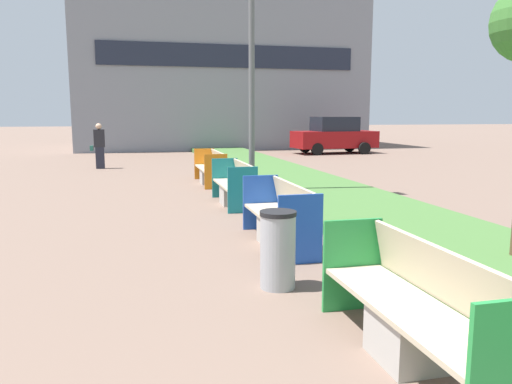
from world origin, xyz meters
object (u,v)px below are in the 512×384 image
at_px(bench_orange_frame, 211,171).
at_px(parked_car_distant, 334,136).
at_px(bench_blue_frame, 280,220).
at_px(pedestrian_walking, 99,146).
at_px(bench_teal_frame, 235,188).
at_px(bench_green_frame, 415,317).
at_px(litter_bin, 278,249).

bearing_deg(bench_orange_frame, parked_car_distant, 51.12).
xyz_separation_m(bench_blue_frame, pedestrian_walking, (-3.37, 11.99, 0.47)).
distance_m(bench_teal_frame, pedestrian_walking, 9.11).
bearing_deg(parked_car_distant, bench_teal_frame, -124.83).
bearing_deg(pedestrian_walking, parked_car_distant, 22.89).
bearing_deg(parked_car_distant, bench_green_frame, -114.99).
distance_m(pedestrian_walking, parked_car_distant, 12.17).
height_order(bench_blue_frame, bench_orange_frame, same).
xyz_separation_m(pedestrian_walking, parked_car_distant, (11.21, 4.73, 0.07)).
bearing_deg(litter_bin, parked_car_distant, 65.63).
bearing_deg(litter_bin, bench_teal_frame, 83.85).
xyz_separation_m(bench_green_frame, bench_teal_frame, (-0.00, 7.34, -0.01)).
bearing_deg(bench_green_frame, bench_orange_frame, 90.00).
bearing_deg(parked_car_distant, litter_bin, -118.46).
bearing_deg(bench_green_frame, pedestrian_walking, 102.05).
xyz_separation_m(bench_green_frame, bench_orange_frame, (-0.00, 10.80, -0.00)).
distance_m(bench_teal_frame, litter_bin, 5.45).
distance_m(bench_green_frame, pedestrian_walking, 16.15).
relative_size(bench_blue_frame, pedestrian_walking, 1.31).
distance_m(bench_blue_frame, bench_orange_frame, 7.00).
relative_size(bench_green_frame, parked_car_distant, 0.53).
height_order(bench_teal_frame, litter_bin, bench_teal_frame).
distance_m(bench_blue_frame, litter_bin, 1.97).
distance_m(bench_orange_frame, litter_bin, 8.90).
height_order(bench_green_frame, parked_car_distant, parked_car_distant).
bearing_deg(litter_bin, bench_blue_frame, 72.70).
height_order(bench_green_frame, litter_bin, bench_green_frame).
xyz_separation_m(bench_green_frame, pedestrian_walking, (-3.37, 15.79, 0.47)).
bearing_deg(bench_teal_frame, parked_car_distant, 59.26).
distance_m(bench_teal_frame, bench_orange_frame, 3.46).
xyz_separation_m(litter_bin, parked_car_distant, (8.42, 18.60, 0.46)).
bearing_deg(bench_orange_frame, bench_blue_frame, -90.01).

